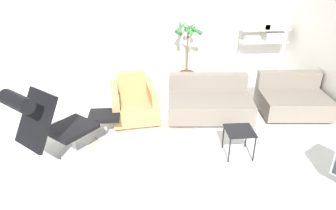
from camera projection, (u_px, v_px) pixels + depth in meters
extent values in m
plane|color=silver|center=(156.00, 142.00, 4.64)|extent=(12.00, 12.00, 0.00)
cube|color=silver|center=(149.00, 17.00, 6.51)|extent=(12.00, 0.06, 2.80)
cylinder|color=#BCB29E|center=(150.00, 151.00, 4.41)|extent=(1.93, 1.93, 0.01)
cylinder|color=#BCBCC1|center=(75.00, 152.00, 4.38)|extent=(0.62, 0.62, 0.02)
cylinder|color=#BCBCC1|center=(73.00, 141.00, 4.29)|extent=(0.06, 0.06, 0.35)
cube|color=black|center=(71.00, 128.00, 4.20)|extent=(0.79, 0.80, 0.06)
cube|color=black|center=(36.00, 120.00, 3.70)|extent=(0.67, 0.65, 0.66)
cylinder|color=black|center=(16.00, 101.00, 3.44)|extent=(0.49, 0.46, 0.19)
cylinder|color=#BCBCC1|center=(106.00, 134.00, 4.82)|extent=(0.36, 0.36, 0.02)
cylinder|color=#BCBCC1|center=(105.00, 125.00, 4.75)|extent=(0.05, 0.05, 0.30)
cube|color=black|center=(104.00, 116.00, 4.67)|extent=(0.48, 0.41, 0.06)
cube|color=silver|center=(135.00, 117.00, 5.30)|extent=(0.71, 0.81, 0.06)
cube|color=#AD8451|center=(134.00, 107.00, 5.21)|extent=(0.62, 0.95, 0.32)
cube|color=#AD8451|center=(131.00, 81.00, 5.37)|extent=(0.53, 0.24, 0.38)
cube|color=#AD8451|center=(152.00, 100.00, 5.23)|extent=(0.23, 0.90, 0.52)
cube|color=#AD8451|center=(115.00, 104.00, 5.11)|extent=(0.23, 0.90, 0.52)
cube|color=black|center=(209.00, 115.00, 5.38)|extent=(1.35, 0.90, 0.05)
cube|color=#70665B|center=(209.00, 105.00, 5.30)|extent=(1.51, 1.05, 0.32)
cube|color=#70665B|center=(208.00, 81.00, 5.49)|extent=(1.45, 0.31, 0.30)
cube|color=black|center=(291.00, 112.00, 5.48)|extent=(1.09, 0.88, 0.05)
cube|color=#70665B|center=(293.00, 102.00, 5.40)|extent=(1.22, 1.03, 0.32)
cube|color=#70665B|center=(288.00, 79.00, 5.60)|extent=(1.16, 0.29, 0.30)
cube|color=black|center=(240.00, 131.00, 4.17)|extent=(0.39, 0.39, 0.02)
cylinder|color=black|center=(229.00, 150.00, 4.09)|extent=(0.02, 0.02, 0.39)
cylinder|color=black|center=(254.00, 149.00, 4.12)|extent=(0.02, 0.02, 0.39)
cylinder|color=black|center=(223.00, 137.00, 4.41)|extent=(0.02, 0.02, 0.39)
cylinder|color=black|center=(246.00, 136.00, 4.43)|extent=(0.02, 0.02, 0.39)
cylinder|color=brown|center=(187.00, 78.00, 6.69)|extent=(0.35, 0.35, 0.29)
cylinder|color=#382819|center=(187.00, 72.00, 6.63)|extent=(0.32, 0.32, 0.02)
cylinder|color=brown|center=(187.00, 53.00, 6.43)|extent=(0.04, 0.04, 0.88)
cone|color=#2D6B33|center=(194.00, 28.00, 6.20)|extent=(0.10, 0.32, 0.26)
cone|color=#2D6B33|center=(191.00, 27.00, 6.30)|extent=(0.32, 0.25, 0.26)
cone|color=#2D6B33|center=(182.00, 26.00, 6.30)|extent=(0.37, 0.34, 0.28)
cone|color=#2D6B33|center=(180.00, 26.00, 6.18)|extent=(0.13, 0.41, 0.35)
cone|color=#2D6B33|center=(186.00, 28.00, 6.07)|extent=(0.36, 0.24, 0.30)
cone|color=#2D6B33|center=(193.00, 28.00, 6.02)|extent=(0.46, 0.24, 0.32)
cylinder|color=#BCBCC1|center=(240.00, 41.00, 6.74)|extent=(0.03, 0.03, 1.74)
cylinder|color=#BCBCC1|center=(282.00, 40.00, 6.81)|extent=(0.03, 0.03, 1.74)
cube|color=white|center=(263.00, 42.00, 6.66)|extent=(1.04, 0.28, 0.02)
cube|color=white|center=(265.00, 29.00, 6.54)|extent=(1.04, 0.28, 0.02)
cube|color=beige|center=(275.00, 37.00, 6.62)|extent=(0.44, 0.24, 0.19)
cube|color=silver|center=(274.00, 25.00, 6.50)|extent=(0.44, 0.24, 0.15)
cube|color=#B7B2A8|center=(252.00, 39.00, 6.60)|extent=(0.32, 0.24, 0.13)
cube|color=beige|center=(263.00, 26.00, 6.49)|extent=(0.22, 0.24, 0.11)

